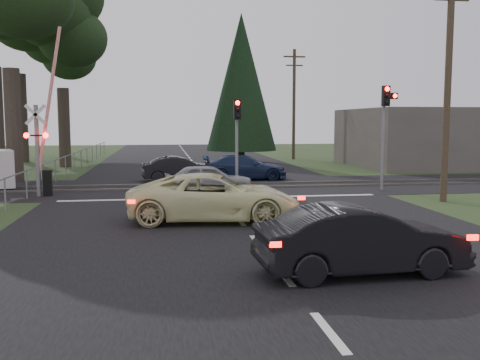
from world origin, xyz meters
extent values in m
plane|color=#283E1C|center=(0.00, 0.00, 0.00)|extent=(120.00, 120.00, 0.00)
cube|color=black|center=(0.00, 10.00, 0.01)|extent=(14.00, 100.00, 0.01)
cube|color=black|center=(0.00, 12.00, 0.01)|extent=(120.00, 8.00, 0.01)
cube|color=silver|center=(0.00, 8.20, 0.01)|extent=(13.00, 0.35, 0.00)
cube|color=#59544C|center=(0.00, 11.20, 0.05)|extent=(120.00, 0.12, 0.10)
cube|color=#59544C|center=(0.00, 12.80, 0.05)|extent=(120.00, 0.12, 0.10)
cylinder|color=slate|center=(-7.50, 9.80, 1.90)|extent=(0.18, 0.18, 3.80)
cube|color=white|center=(-7.50, 9.70, 3.40)|extent=(0.88, 0.03, 0.88)
cube|color=white|center=(-7.50, 9.70, 3.40)|extent=(0.88, 0.03, 0.88)
cube|color=black|center=(-7.50, 9.72, 2.55)|extent=(0.90, 0.06, 0.06)
sphere|color=#FF0C07|center=(-7.88, 9.65, 2.55)|extent=(0.22, 0.22, 0.22)
sphere|color=#FF0C07|center=(-7.12, 9.65, 2.55)|extent=(0.22, 0.22, 0.22)
cube|color=black|center=(-7.15, 9.80, 0.55)|extent=(0.35, 0.25, 1.10)
cube|color=red|center=(-6.95, 9.80, 4.00)|extent=(1.16, 0.10, 5.93)
cylinder|color=slate|center=(7.50, 9.60, 1.90)|extent=(0.14, 0.14, 3.80)
cube|color=black|center=(7.50, 9.42, 4.25)|extent=(0.32, 0.24, 0.90)
sphere|color=#FF0C07|center=(7.50, 9.29, 4.55)|extent=(0.20, 0.20, 0.20)
sphere|color=black|center=(7.50, 9.29, 4.25)|extent=(0.18, 0.18, 0.18)
sphere|color=black|center=(7.50, 9.29, 3.95)|extent=(0.18, 0.18, 0.18)
cube|color=black|center=(7.88, 9.42, 4.25)|extent=(0.28, 0.22, 0.28)
sphere|color=#FF0C07|center=(7.88, 9.30, 4.25)|extent=(0.18, 0.18, 0.18)
cylinder|color=slate|center=(1.00, 10.80, 1.60)|extent=(0.14, 0.14, 3.20)
cube|color=black|center=(1.00, 10.62, 3.65)|extent=(0.32, 0.24, 0.90)
sphere|color=#FF0C07|center=(1.00, 10.49, 3.95)|extent=(0.20, 0.20, 0.20)
sphere|color=black|center=(1.00, 10.49, 3.65)|extent=(0.18, 0.18, 0.18)
sphere|color=black|center=(1.00, 10.49, 3.35)|extent=(0.18, 0.18, 0.18)
cylinder|color=#4C3D2D|center=(8.50, 6.00, 4.50)|extent=(0.26, 0.26, 9.00)
cylinder|color=#4C3D2D|center=(8.50, 30.00, 4.50)|extent=(0.26, 0.26, 9.00)
cube|color=#4C3D2D|center=(8.50, 30.00, 8.40)|extent=(1.80, 0.12, 0.12)
cube|color=#4C3D2D|center=(8.50, 30.00, 7.70)|extent=(1.40, 0.10, 0.10)
cylinder|color=#4C3D2D|center=(8.50, 55.00, 4.50)|extent=(0.26, 0.26, 9.00)
cube|color=#4C3D2D|center=(8.50, 55.00, 8.40)|extent=(1.80, 0.12, 0.12)
cube|color=#4C3D2D|center=(8.50, 55.00, 7.70)|extent=(1.40, 0.10, 0.10)
cylinder|color=#473D33|center=(-10.00, 16.00, 2.93)|extent=(0.83, 0.83, 5.85)
cylinder|color=#473D33|center=(-9.00, 25.00, 2.70)|extent=(0.80, 0.80, 5.40)
ellipsoid|color=#1E3015|center=(-9.00, 25.00, 9.60)|extent=(6.00, 6.00, 7.20)
cylinder|color=#473D33|center=(-13.00, 30.00, 3.38)|extent=(0.89, 0.89, 6.75)
ellipsoid|color=#1E3015|center=(-13.00, 30.00, 12.00)|extent=(7.50, 7.50, 9.00)
cylinder|color=#473D33|center=(-11.00, 36.00, 2.70)|extent=(0.80, 0.80, 5.40)
ellipsoid|color=#1E3015|center=(-11.00, 36.00, 9.60)|extent=(6.00, 6.00, 7.20)
cylinder|color=#473D33|center=(3.50, 26.00, 1.00)|extent=(0.50, 0.50, 2.00)
cone|color=black|center=(3.50, 26.00, 6.00)|extent=(5.20, 5.20, 10.00)
cube|color=#59514C|center=(18.00, 22.00, 2.00)|extent=(14.00, 10.00, 4.00)
imported|color=beige|center=(-0.80, 3.22, 0.74)|extent=(5.58, 3.01, 1.49)
imported|color=black|center=(1.57, -3.14, 0.70)|extent=(4.35, 1.73, 1.41)
imported|color=gray|center=(-0.44, 9.36, 0.65)|extent=(3.90, 1.77, 1.30)
imported|color=#162344|center=(2.04, 15.02, 0.65)|extent=(4.62, 2.12, 1.31)
imported|color=black|center=(-1.49, 14.73, 0.65)|extent=(4.03, 1.72, 1.29)
camera|label=1|loc=(-2.43, -13.34, 3.11)|focal=40.00mm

